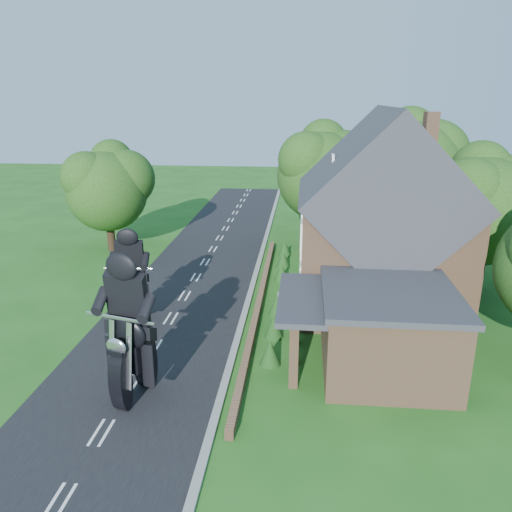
# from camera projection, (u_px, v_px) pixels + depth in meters

# --- Properties ---
(ground) EXTENTS (120.00, 120.00, 0.00)m
(ground) POSITION_uv_depth(u_px,v_px,m) (154.00, 347.00, 22.32)
(ground) COLOR #1D5217
(ground) RESTS_ON ground
(road) EXTENTS (7.00, 80.00, 0.02)m
(road) POSITION_uv_depth(u_px,v_px,m) (154.00, 347.00, 22.32)
(road) COLOR black
(road) RESTS_ON ground
(kerb) EXTENTS (0.30, 80.00, 0.12)m
(kerb) POSITION_uv_depth(u_px,v_px,m) (234.00, 350.00, 21.97)
(kerb) COLOR gray
(kerb) RESTS_ON ground
(garden_wall) EXTENTS (0.30, 22.00, 0.40)m
(garden_wall) POSITION_uv_depth(u_px,v_px,m) (259.00, 303.00, 26.61)
(garden_wall) COLOR #866044
(garden_wall) RESTS_ON ground
(house) EXTENTS (9.54, 8.64, 10.24)m
(house) POSITION_uv_depth(u_px,v_px,m) (380.00, 225.00, 25.72)
(house) COLOR #866044
(house) RESTS_ON ground
(annex) EXTENTS (7.05, 5.94, 3.44)m
(annex) POSITION_uv_depth(u_px,v_px,m) (384.00, 329.00, 20.12)
(annex) COLOR #866044
(annex) RESTS_ON ground
(tree_house_right) EXTENTS (6.51, 6.00, 8.40)m
(tree_house_right) POSITION_uv_depth(u_px,v_px,m) (489.00, 201.00, 27.38)
(tree_house_right) COLOR black
(tree_house_right) RESTS_ON ground
(tree_behind_house) EXTENTS (7.81, 7.20, 10.08)m
(tree_behind_house) POSITION_uv_depth(u_px,v_px,m) (416.00, 164.00, 34.42)
(tree_behind_house) COLOR black
(tree_behind_house) RESTS_ON ground
(tree_behind_left) EXTENTS (6.94, 6.40, 9.16)m
(tree_behind_left) POSITION_uv_depth(u_px,v_px,m) (327.00, 168.00, 36.05)
(tree_behind_left) COLOR black
(tree_behind_left) RESTS_ON ground
(tree_far_road) EXTENTS (6.08, 5.60, 7.84)m
(tree_far_road) POSITION_uv_depth(u_px,v_px,m) (112.00, 184.00, 34.83)
(tree_far_road) COLOR black
(tree_far_road) RESTS_ON ground
(shrub_a) EXTENTS (0.90, 0.90, 1.10)m
(shrub_a) POSITION_uv_depth(u_px,v_px,m) (270.00, 352.00, 20.72)
(shrub_a) COLOR #123611
(shrub_a) RESTS_ON ground
(shrub_b) EXTENTS (0.90, 0.90, 1.10)m
(shrub_b) POSITION_uv_depth(u_px,v_px,m) (274.00, 326.00, 23.09)
(shrub_b) COLOR #123611
(shrub_b) RESTS_ON ground
(shrub_c) EXTENTS (0.90, 0.90, 1.10)m
(shrub_c) POSITION_uv_depth(u_px,v_px,m) (277.00, 305.00, 25.46)
(shrub_c) COLOR #123611
(shrub_c) RESTS_ON ground
(shrub_d) EXTENTS (0.90, 0.90, 1.10)m
(shrub_d) POSITION_uv_depth(u_px,v_px,m) (281.00, 272.00, 30.20)
(shrub_d) COLOR #123611
(shrub_d) RESTS_ON ground
(shrub_e) EXTENTS (0.90, 0.90, 1.10)m
(shrub_e) POSITION_uv_depth(u_px,v_px,m) (283.00, 259.00, 32.57)
(shrub_e) COLOR #123611
(shrub_e) RESTS_ON ground
(shrub_f) EXTENTS (0.90, 0.90, 1.10)m
(shrub_f) POSITION_uv_depth(u_px,v_px,m) (285.00, 248.00, 34.94)
(shrub_f) COLOR #123611
(shrub_f) RESTS_ON ground
(motorcycle_lead) EXTENTS (0.92, 1.90, 1.71)m
(motorcycle_lead) POSITION_uv_depth(u_px,v_px,m) (134.00, 378.00, 18.31)
(motorcycle_lead) COLOR black
(motorcycle_lead) RESTS_ON ground
(motorcycle_follow) EXTENTS (0.48, 1.57, 1.45)m
(motorcycle_follow) POSITION_uv_depth(u_px,v_px,m) (134.00, 308.00, 24.60)
(motorcycle_follow) COLOR black
(motorcycle_follow) RESTS_ON ground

